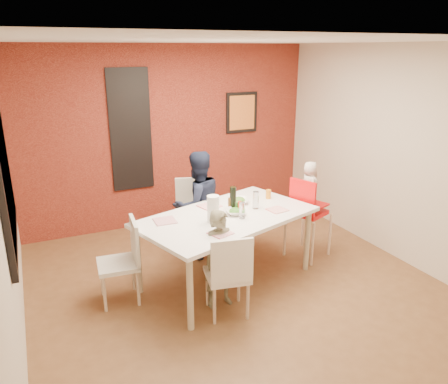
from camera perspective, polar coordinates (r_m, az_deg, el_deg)
name	(u,v)px	position (r m, az deg, el deg)	size (l,w,h in m)	color
ground	(235,284)	(5.22, 1.42, -11.97)	(4.50, 4.50, 0.00)	brown
ceiling	(237,40)	(4.51, 1.70, 19.19)	(4.50, 4.50, 0.02)	white
wall_back	(170,137)	(6.72, -7.09, 7.18)	(4.50, 0.02, 2.70)	beige
wall_front	(395,262)	(2.98, 21.42, -8.51)	(4.50, 0.02, 2.70)	beige
wall_left	(3,203)	(4.24, -26.86, -1.33)	(0.02, 4.50, 2.70)	beige
wall_right	(393,153)	(6.01, 21.22, 4.75)	(0.02, 4.50, 2.70)	beige
brick_accent_wall	(170,137)	(6.70, -7.03, 7.15)	(4.50, 0.02, 2.70)	maroon
picture_window_frame	(4,175)	(4.37, -26.81, 2.00)	(0.05, 1.70, 1.30)	black
picture_window_pane	(6,175)	(4.37, -26.62, 2.02)	(0.02, 1.55, 1.15)	black
glassblock_strip	(131,130)	(6.50, -12.12, 7.89)	(0.55, 0.03, 1.70)	silver
glassblock_surround	(131,130)	(6.50, -12.10, 7.88)	(0.60, 0.03, 1.76)	black
art_print_frame	(242,112)	(7.09, 2.32, 10.34)	(0.54, 0.03, 0.64)	black
art_print_canvas	(242,113)	(7.08, 2.38, 10.32)	(0.44, 0.01, 0.54)	orange
dining_table	(227,221)	(4.98, 0.38, -3.82)	(2.23, 1.65, 0.83)	white
chair_near	(229,272)	(4.41, 0.67, -10.42)	(0.49, 0.49, 0.91)	white
chair_far	(193,211)	(5.91, -4.06, -2.43)	(0.56, 0.56, 0.97)	silver
chair_left	(125,257)	(4.82, -12.76, -8.23)	(0.46, 0.46, 0.92)	silver
high_chair	(307,210)	(5.70, 10.78, -2.36)	(0.58, 0.58, 1.08)	red
child_near	(221,259)	(4.60, -0.46, -8.75)	(0.39, 0.26, 1.08)	brown
child_far	(198,205)	(5.63, -3.45, -1.70)	(0.69, 0.54, 1.41)	#161C31
toddler	(309,187)	(5.63, 11.08, 0.71)	(0.32, 0.21, 0.65)	beige
plate_near_left	(220,233)	(4.46, -0.47, -5.40)	(0.21, 0.21, 0.01)	white
plate_far_mid	(209,206)	(5.21, -1.92, -1.84)	(0.23, 0.23, 0.01)	white
plate_near_right	(277,210)	(5.13, 6.96, -2.31)	(0.20, 0.20, 0.01)	white
plate_far_left	(165,221)	(4.81, -7.71, -3.75)	(0.23, 0.23, 0.01)	silver
salad_bowl_a	(236,212)	(4.97, 1.54, -2.59)	(0.23, 0.23, 0.06)	white
salad_bowl_b	(239,201)	(5.32, 1.98, -1.15)	(0.24, 0.24, 0.06)	white
wine_bottle	(233,199)	(5.05, 1.19, -0.87)	(0.07, 0.07, 0.28)	black
wine_glass_a	(242,211)	(4.82, 2.38, -2.43)	(0.07, 0.07, 0.19)	white
wine_glass_b	(256,200)	(5.13, 4.16, -1.06)	(0.07, 0.07, 0.21)	silver
paper_towel_roll	(213,209)	(4.70, -1.42, -2.24)	(0.13, 0.13, 0.30)	white
condiment_red	(240,207)	(4.97, 2.05, -2.04)	(0.04, 0.04, 0.15)	red
condiment_green	(237,208)	(5.00, 1.70, -2.04)	(0.03, 0.03, 0.13)	#2C6923
condiment_brown	(230,204)	(5.06, 0.73, -1.60)	(0.04, 0.04, 0.15)	brown
sippy_cup	(268,194)	(5.50, 5.82, -0.29)	(0.07, 0.07, 0.11)	orange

